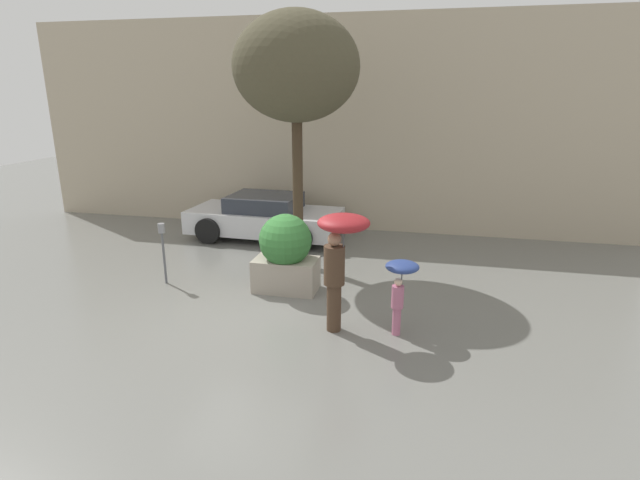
# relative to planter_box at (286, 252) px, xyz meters

# --- Properties ---
(ground_plane) EXTENTS (40.00, 40.00, 0.00)m
(ground_plane) POSITION_rel_planter_box_xyz_m (-0.40, -1.33, -0.82)
(ground_plane) COLOR slate
(building_facade) EXTENTS (18.00, 0.30, 6.00)m
(building_facade) POSITION_rel_planter_box_xyz_m (-0.40, 5.17, 2.18)
(building_facade) COLOR #B7A88E
(building_facade) RESTS_ON ground
(planter_box) EXTENTS (1.30, 1.07, 1.62)m
(planter_box) POSITION_rel_planter_box_xyz_m (0.00, 0.00, 0.00)
(planter_box) COLOR #9E9384
(planter_box) RESTS_ON ground
(person_adult) EXTENTS (0.86, 0.86, 2.08)m
(person_adult) POSITION_rel_planter_box_xyz_m (1.41, -1.58, 0.70)
(person_adult) COLOR #473323
(person_adult) RESTS_ON ground
(person_child) EXTENTS (0.56, 0.56, 1.29)m
(person_child) POSITION_rel_planter_box_xyz_m (2.42, -1.43, 0.16)
(person_child) COLOR #B76684
(person_child) RESTS_ON ground
(parked_car_near) EXTENTS (4.24, 2.17, 1.22)m
(parked_car_near) POSITION_rel_planter_box_xyz_m (-1.67, 3.59, -0.23)
(parked_car_near) COLOR silver
(parked_car_near) RESTS_ON ground
(street_tree) EXTENTS (2.75, 2.75, 5.64)m
(street_tree) POSITION_rel_planter_box_xyz_m (-0.18, 1.65, 3.62)
(street_tree) COLOR #423323
(street_tree) RESTS_ON ground
(parking_meter) EXTENTS (0.14, 0.14, 1.33)m
(parking_meter) POSITION_rel_planter_box_xyz_m (-2.64, -0.20, 0.13)
(parking_meter) COLOR #595B60
(parking_meter) RESTS_ON ground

